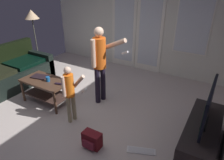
# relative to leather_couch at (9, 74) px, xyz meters

# --- Properties ---
(ground_plane) EXTENTS (5.34, 5.51, 0.02)m
(ground_plane) POSITION_rel_leather_couch_xyz_m (2.08, -0.08, -0.32)
(ground_plane) COLOR beige
(wall_back_with_doors) EXTENTS (5.34, 0.09, 2.79)m
(wall_back_with_doors) POSITION_rel_leather_couch_xyz_m (2.14, 2.64, 1.04)
(wall_back_with_doors) COLOR silver
(wall_back_with_doors) RESTS_ON ground_plane
(leather_couch) EXTENTS (0.94, 1.99, 0.93)m
(leather_couch) POSITION_rel_leather_couch_xyz_m (0.00, 0.00, 0.00)
(leather_couch) COLOR black
(leather_couch) RESTS_ON ground_plane
(coffee_table) EXTENTS (1.01, 0.55, 0.51)m
(coffee_table) POSITION_rel_leather_couch_xyz_m (1.34, -0.06, 0.06)
(coffee_table) COLOR #493022
(coffee_table) RESTS_ON ground_plane
(tv_stand) EXTENTS (0.46, 1.40, 0.49)m
(tv_stand) POSITION_rel_leather_couch_xyz_m (4.38, 0.15, -0.07)
(tv_stand) COLOR black
(tv_stand) RESTS_ON ground_plane
(flat_screen_tv) EXTENTS (0.08, 0.99, 0.61)m
(flat_screen_tv) POSITION_rel_leather_couch_xyz_m (4.38, 0.15, 0.49)
(flat_screen_tv) COLOR black
(flat_screen_tv) RESTS_ON tv_stand
(person_adult) EXTENTS (0.71, 0.43, 1.59)m
(person_adult) POSITION_rel_leather_couch_xyz_m (2.31, 0.55, 0.64)
(person_adult) COLOR black
(person_adult) RESTS_ON ground_plane
(person_child) EXTENTS (0.41, 0.29, 1.09)m
(person_child) POSITION_rel_leather_couch_xyz_m (2.23, -0.29, 0.34)
(person_child) COLOR tan
(person_child) RESTS_ON ground_plane
(floor_lamp) EXTENTS (0.39, 0.39, 1.64)m
(floor_lamp) POSITION_rel_leather_couch_xyz_m (-0.32, 1.20, 1.13)
(floor_lamp) COLOR #2B292E
(floor_lamp) RESTS_ON ground_plane
(backpack) EXTENTS (0.30, 0.20, 0.26)m
(backpack) POSITION_rel_leather_couch_xyz_m (2.92, -0.65, -0.18)
(backpack) COLOR maroon
(backpack) RESTS_ON ground_plane
(loose_keyboard) EXTENTS (0.46, 0.28, 0.02)m
(loose_keyboard) POSITION_rel_leather_couch_xyz_m (3.64, -0.35, -0.30)
(loose_keyboard) COLOR white
(loose_keyboard) RESTS_ON ground_plane
(laptop_closed) EXTENTS (0.37, 0.28, 0.02)m
(laptop_closed) POSITION_rel_leather_couch_xyz_m (1.14, -0.02, 0.21)
(laptop_closed) COLOR black
(laptop_closed) RESTS_ON coffee_table
(cup_near_edge) EXTENTS (0.08, 0.08, 0.10)m
(cup_near_edge) POSITION_rel_leather_couch_xyz_m (1.43, -0.06, 0.25)
(cup_near_edge) COLOR #185497
(cup_near_edge) RESTS_ON coffee_table
(tv_remote_black) EXTENTS (0.18, 0.09, 0.02)m
(tv_remote_black) POSITION_rel_leather_couch_xyz_m (1.72, -0.05, 0.21)
(tv_remote_black) COLOR black
(tv_remote_black) RESTS_ON coffee_table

